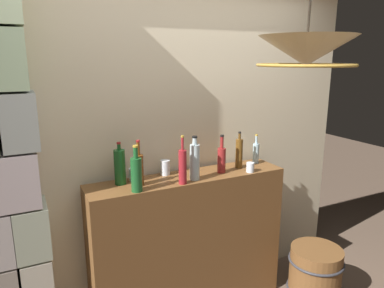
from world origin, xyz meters
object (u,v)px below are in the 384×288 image
object	(u,v)px
liquor_bottle_brandy	(183,166)
wooden_barrel	(315,275)
liquor_bottle_gin	(136,173)
glass_tumbler_shot	(165,167)
liquor_bottle_sherry	(120,167)
liquor_bottle_whiskey	(239,153)
glass_tumbler_highball	(134,174)
liquor_bottle_tequila	(139,169)
liquor_bottle_scotch	(222,159)
pendant_lamp	(306,52)
liquor_bottle_amaro	(256,152)
glass_tumbler_rocks	(250,167)
liquor_bottle_vodka	(195,161)

from	to	relation	value
liquor_bottle_brandy	wooden_barrel	size ratio (longest dim) A/B	0.74
liquor_bottle_gin	liquor_bottle_brandy	size ratio (longest dim) A/B	0.91
liquor_bottle_gin	glass_tumbler_shot	distance (m)	0.37
liquor_bottle_sherry	liquor_bottle_brandy	bearing A→B (deg)	-25.65
liquor_bottle_whiskey	glass_tumbler_highball	bearing A→B (deg)	174.74
liquor_bottle_sherry	liquor_bottle_gin	distance (m)	0.19
glass_tumbler_highball	glass_tumbler_shot	distance (m)	0.24
liquor_bottle_tequila	liquor_bottle_scotch	world-z (taller)	liquor_bottle_tequila
liquor_bottle_scotch	pendant_lamp	bearing A→B (deg)	-80.97
liquor_bottle_amaro	liquor_bottle_sherry	distance (m)	1.11
liquor_bottle_sherry	pendant_lamp	world-z (taller)	pendant_lamp
liquor_bottle_amaro	liquor_bottle_tequila	distance (m)	1.01
glass_tumbler_rocks	liquor_bottle_whiskey	bearing A→B (deg)	97.02
glass_tumbler_shot	wooden_barrel	world-z (taller)	glass_tumbler_shot
pendant_lamp	liquor_bottle_amaro	bearing A→B (deg)	70.52
liquor_bottle_gin	pendant_lamp	xyz separation A→B (m)	(0.79, -0.58, 0.74)
liquor_bottle_amaro	wooden_barrel	size ratio (longest dim) A/B	0.53
liquor_bottle_amaro	liquor_bottle_gin	distance (m)	1.07
glass_tumbler_shot	liquor_bottle_brandy	bearing A→B (deg)	-81.46
liquor_bottle_scotch	liquor_bottle_whiskey	size ratio (longest dim) A/B	1.00
liquor_bottle_scotch	glass_tumbler_rocks	bearing A→B (deg)	-23.41
glass_tumbler_highball	glass_tumbler_shot	bearing A→B (deg)	4.34
pendant_lamp	glass_tumbler_rocks	bearing A→B (deg)	81.06
liquor_bottle_amaro	liquor_bottle_tequila	xyz separation A→B (m)	(-1.01, -0.08, 0.03)
liquor_bottle_scotch	liquor_bottle_gin	xyz separation A→B (m)	(-0.68, -0.09, 0.01)
liquor_bottle_tequila	liquor_bottle_scotch	distance (m)	0.63
liquor_bottle_sherry	liquor_bottle_gin	bearing A→B (deg)	-72.11
liquor_bottle_sherry	pendant_lamp	distance (m)	1.35
liquor_bottle_scotch	liquor_bottle_brandy	distance (m)	0.37
liquor_bottle_vodka	liquor_bottle_brandy	size ratio (longest dim) A/B	0.93
liquor_bottle_brandy	pendant_lamp	distance (m)	1.05
liquor_bottle_brandy	glass_tumbler_rocks	world-z (taller)	liquor_bottle_brandy
glass_tumbler_highball	wooden_barrel	bearing A→B (deg)	-20.45
liquor_bottle_sherry	liquor_bottle_whiskey	size ratio (longest dim) A/B	1.02
glass_tumbler_rocks	wooden_barrel	world-z (taller)	glass_tumbler_rocks
liquor_bottle_scotch	glass_tumbler_highball	world-z (taller)	liquor_bottle_scotch
liquor_bottle_vodka	liquor_bottle_gin	distance (m)	0.43
liquor_bottle_whiskey	glass_tumbler_rocks	size ratio (longest dim) A/B	3.91
liquor_bottle_whiskey	liquor_bottle_vodka	bearing A→B (deg)	-167.22
liquor_bottle_tequila	glass_tumbler_highball	world-z (taller)	liquor_bottle_tequila
liquor_bottle_scotch	glass_tumbler_shot	xyz separation A→B (m)	(-0.39, 0.14, -0.05)
liquor_bottle_gin	glass_tumbler_shot	bearing A→B (deg)	38.26
glass_tumbler_rocks	liquor_bottle_sherry	bearing A→B (deg)	169.34
liquor_bottle_vodka	liquor_bottle_gin	xyz separation A→B (m)	(-0.43, -0.03, -0.01)
liquor_bottle_amaro	liquor_bottle_sherry	bearing A→B (deg)	179.98
liquor_bottle_brandy	liquor_bottle_amaro	bearing A→B (deg)	13.86
liquor_bottle_vodka	liquor_bottle_amaro	bearing A→B (deg)	12.97
liquor_bottle_whiskey	liquor_bottle_gin	size ratio (longest dim) A/B	0.94
liquor_bottle_scotch	liquor_bottle_brandy	size ratio (longest dim) A/B	0.85
liquor_bottle_scotch	liquor_bottle_gin	bearing A→B (deg)	-172.52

